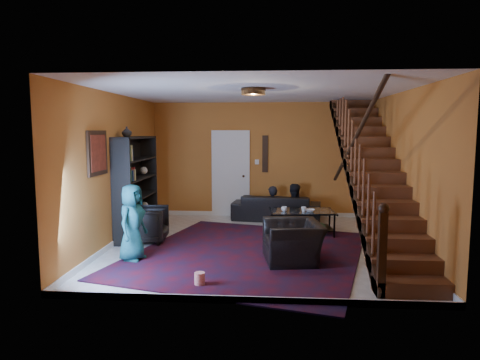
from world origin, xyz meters
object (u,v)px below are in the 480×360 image
object	(u,v)px
armchair_right	(293,242)
coffee_table	(302,220)
bookshelf	(137,188)
sofa	(276,207)
armchair_left	(147,224)

from	to	relation	value
armchair_right	coffee_table	world-z (taller)	armchair_right
armchair_right	bookshelf	bearing A→B (deg)	-125.07
bookshelf	coffee_table	size ratio (longest dim) A/B	1.48
coffee_table	sofa	bearing A→B (deg)	110.06
bookshelf	sofa	bearing A→B (deg)	30.93
armchair_left	coffee_table	xyz separation A→B (m)	(2.99, 0.87, -0.06)
sofa	armchair_left	bearing A→B (deg)	49.32
bookshelf	armchair_left	world-z (taller)	bookshelf
bookshelf	sofa	size ratio (longest dim) A/B	0.97
bookshelf	armchair_right	size ratio (longest dim) A/B	1.99
coffee_table	armchair_left	bearing A→B (deg)	-163.79
armchair_left	coffee_table	world-z (taller)	armchair_left
bookshelf	armchair_left	distance (m)	0.90
coffee_table	armchair_right	bearing A→B (deg)	-98.33
bookshelf	coffee_table	xyz separation A→B (m)	(3.34, 0.32, -0.68)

